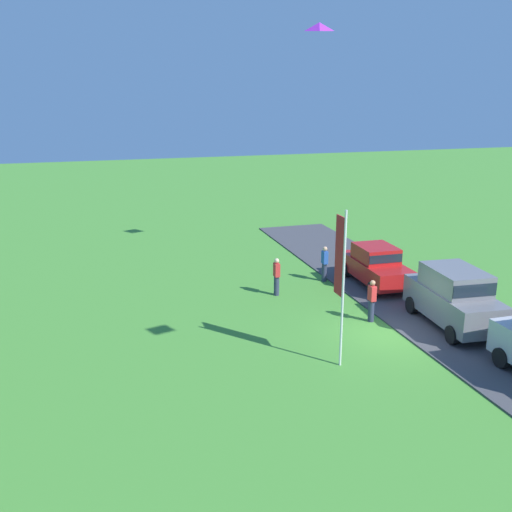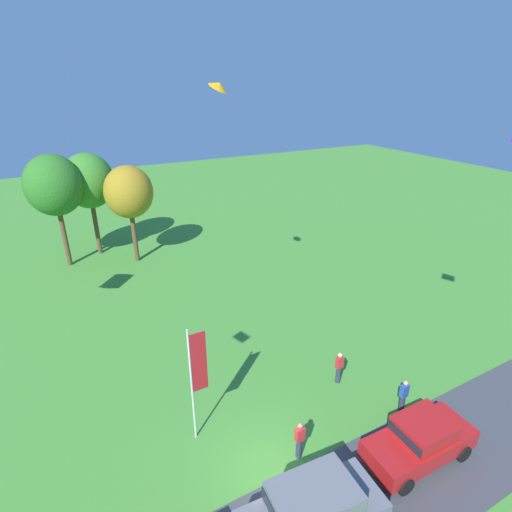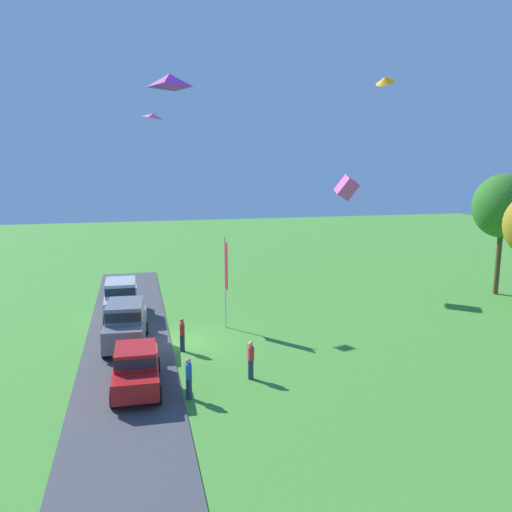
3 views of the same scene
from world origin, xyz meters
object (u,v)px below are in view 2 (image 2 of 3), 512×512
at_px(tree_left_of_center, 129,192).
at_px(tree_center_back, 88,181).
at_px(person_watching_sky, 339,367).
at_px(tree_far_left, 54,186).
at_px(kite_delta_high_left, 219,85).
at_px(person_on_lawn, 299,440).
at_px(flag_banner, 196,370).
at_px(car_sedan_near_entrance, 421,439).
at_px(person_beside_suv, 403,396).

bearing_deg(tree_left_of_center, tree_center_back, 128.34).
height_order(person_watching_sky, tree_far_left, tree_far_left).
bearing_deg(tree_far_left, tree_left_of_center, -19.18).
bearing_deg(tree_center_back, kite_delta_high_left, -71.33).
bearing_deg(person_on_lawn, tree_center_back, 98.34).
height_order(person_on_lawn, flag_banner, flag_banner).
xyz_separation_m(car_sedan_near_entrance, tree_left_of_center, (-5.18, 23.79, 4.60)).
height_order(car_sedan_near_entrance, tree_left_of_center, tree_left_of_center).
bearing_deg(tree_left_of_center, person_watching_sky, -74.60).
height_order(car_sedan_near_entrance, person_on_lawn, car_sedan_near_entrance).
distance_m(car_sedan_near_entrance, tree_center_back, 28.34).
bearing_deg(person_on_lawn, kite_delta_high_left, 81.90).
distance_m(tree_left_of_center, flag_banner, 18.98).
xyz_separation_m(person_on_lawn, tree_center_back, (-3.60, 24.57, 5.25)).
relative_size(person_beside_suv, flag_banner, 0.32).
distance_m(tree_far_left, flag_banner, 20.91).
bearing_deg(tree_left_of_center, person_beside_suv, -73.46).
relative_size(car_sedan_near_entrance, tree_center_back, 0.53).
bearing_deg(tree_far_left, flag_banner, -81.31).
distance_m(car_sedan_near_entrance, person_watching_sky, 4.85).
xyz_separation_m(person_watching_sky, tree_far_left, (-10.12, 20.65, 5.49)).
bearing_deg(kite_delta_high_left, person_watching_sky, -69.98).
height_order(person_watching_sky, flag_banner, flag_banner).
bearing_deg(person_watching_sky, person_on_lawn, -147.25).
bearing_deg(tree_center_back, flag_banner, -88.34).
bearing_deg(tree_far_left, person_watching_sky, -63.90).
distance_m(person_watching_sky, tree_left_of_center, 20.22).
height_order(person_on_lawn, person_watching_sky, same).
bearing_deg(car_sedan_near_entrance, person_on_lawn, 150.42).
relative_size(tree_center_back, kite_delta_high_left, 8.83).
relative_size(person_watching_sky, kite_delta_high_left, 1.81).
height_order(person_on_lawn, person_beside_suv, same).
height_order(person_beside_suv, tree_left_of_center, tree_left_of_center).
relative_size(car_sedan_near_entrance, kite_delta_high_left, 4.72).
height_order(tree_center_back, flag_banner, tree_center_back).
height_order(car_sedan_near_entrance, tree_far_left, tree_far_left).
bearing_deg(person_beside_suv, tree_center_back, 109.67).
distance_m(person_on_lawn, tree_center_back, 25.38).
bearing_deg(flag_banner, tree_left_of_center, 84.60).
xyz_separation_m(person_on_lawn, tree_left_of_center, (-1.20, 21.54, 4.76)).
xyz_separation_m(person_beside_suv, tree_far_left, (-11.36, 23.48, 5.49)).
relative_size(person_beside_suv, tree_left_of_center, 0.22).
xyz_separation_m(tree_left_of_center, kite_delta_high_left, (2.59, -11.75, 7.58)).
xyz_separation_m(person_on_lawn, person_beside_suv, (5.27, -0.24, 0.00)).
bearing_deg(flag_banner, tree_far_left, 98.69).
xyz_separation_m(person_beside_suv, kite_delta_high_left, (-3.87, 10.03, 12.34)).
height_order(person_on_lawn, tree_far_left, tree_far_left).
bearing_deg(flag_banner, car_sedan_near_entrance, -35.95).
xyz_separation_m(tree_center_back, flag_banner, (0.63, -21.79, -2.78)).
xyz_separation_m(flag_banner, kite_delta_high_left, (4.37, 7.01, 9.88)).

